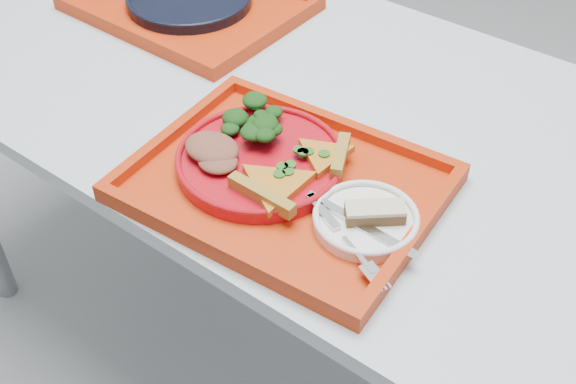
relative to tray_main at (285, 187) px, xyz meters
The scene contains 14 objects.
ground 0.79m from the tray_main, 120.61° to the left, with size 10.00×10.00×0.00m, color gray.
table 0.26m from the tray_main, 120.61° to the left, with size 1.60×0.80×0.75m.
tray_main is the anchor object (origin of this frame).
tray_far 0.60m from the tray_main, 146.76° to the left, with size 0.45×0.35×0.01m, color #B62A09.
dinner_plate 0.06m from the tray_main, 169.70° to the left, with size 0.26×0.26×0.02m, color #AD0B15.
side_plate 0.15m from the tray_main, ahead, with size 0.15×0.15×0.01m, color white.
navy_plate 0.60m from the tray_main, 146.76° to the left, with size 0.26×0.26×0.02m, color black.
pizza_slice_a 0.05m from the tray_main, 75.31° to the right, with size 0.13×0.11×0.02m, color gold, non-canonical shape.
pizza_slice_b 0.08m from the tray_main, 70.30° to the left, with size 0.10×0.09×0.02m, color gold, non-canonical shape.
salad_heap 0.13m from the tray_main, 150.04° to the left, with size 0.10×0.09×0.05m, color black.
meat_portion 0.13m from the tray_main, 165.74° to the right, with size 0.09×0.07×0.03m, color brown.
dessert_bar 0.16m from the tray_main, ahead, with size 0.08×0.08×0.02m.
knife 0.15m from the tray_main, ahead, with size 0.18×0.02×0.01m, color silver.
fork 0.15m from the tray_main, 20.29° to the right, with size 0.18×0.02×0.01m, color silver.
Camera 1 is at (0.62, -0.85, 1.49)m, focal length 45.00 mm.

